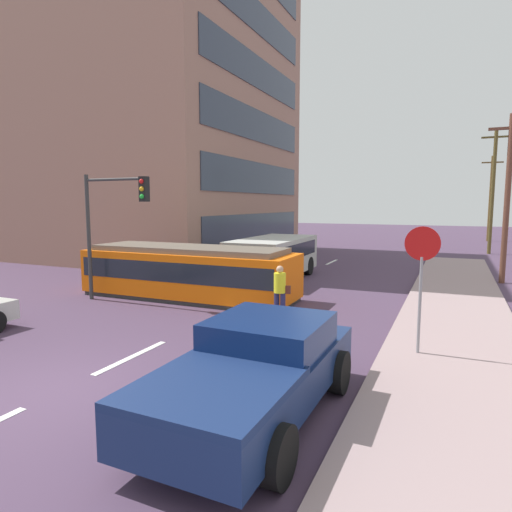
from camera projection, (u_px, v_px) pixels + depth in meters
ground_plane at (267, 293)px, 17.32m from camera, size 120.00×120.00×0.00m
sidewalk_curb_right at (455, 343)px, 10.90m from camera, size 3.20×36.00×0.14m
lane_stripe_1 at (132, 357)px, 10.08m from camera, size 0.16×2.40×0.01m
lane_stripe_2 at (217, 316)px, 13.70m from camera, size 0.16×2.40×0.01m
lane_stripe_3 at (300, 277)px, 20.95m from camera, size 0.16×2.40×0.01m
lane_stripe_4 at (332, 262)px, 26.37m from camera, size 0.16×2.40×0.01m
corner_building at (142, 116)px, 30.69m from camera, size 17.88×16.09×19.20m
streetcar_tram at (189, 271)px, 16.36m from camera, size 8.20×2.62×1.94m
city_bus at (273, 256)px, 20.33m from camera, size 2.59×5.85×1.92m
pedestrian_crossing at (280, 290)px, 13.16m from camera, size 0.51×0.36×1.67m
pickup_truck_parked at (257, 370)px, 7.21m from camera, size 2.32×5.02×1.55m
stop_sign at (422, 263)px, 9.73m from camera, size 0.76×0.07×2.88m
traffic_light_mast at (112, 212)px, 15.36m from camera, size 2.78×0.33×4.55m
utility_pole_mid at (507, 196)px, 19.01m from camera, size 1.80×0.24×7.33m
utility_pole_far at (493, 189)px, 30.16m from camera, size 1.80×0.24×8.61m
utility_pole_distant at (490, 197)px, 40.57m from camera, size 1.80×0.24×7.87m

